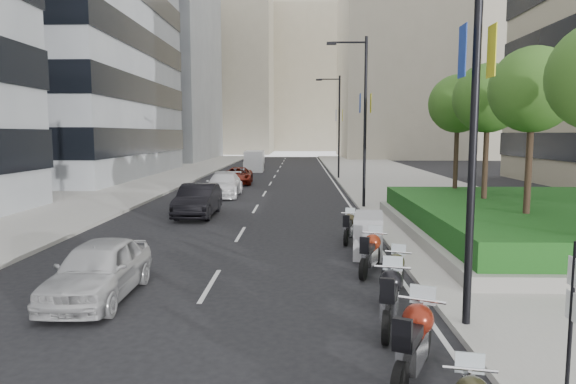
{
  "coord_description": "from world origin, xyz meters",
  "views": [
    {
      "loc": [
        0.89,
        -9.22,
        4.02
      ],
      "look_at": [
        0.47,
        8.45,
        2.0
      ],
      "focal_mm": 32.0,
      "sensor_mm": 36.0,
      "label": 1
    }
  ],
  "objects_px": {
    "motorcycle_3": "(394,274)",
    "car_c": "(224,185)",
    "lamp_post_2": "(337,122)",
    "motorcycle_5": "(368,235)",
    "lamp_post_0": "(468,79)",
    "lamp_post_1": "(362,113)",
    "delivery_van": "(254,162)",
    "car_a": "(99,269)",
    "motorcycle_6": "(349,227)",
    "motorcycle_2": "(390,298)",
    "car_b": "(198,200)",
    "car_d": "(238,176)",
    "parking_sign": "(571,313)",
    "motorcycle_4": "(371,253)",
    "motorcycle_1": "(414,342)"
  },
  "relations": [
    {
      "from": "motorcycle_3",
      "to": "car_c",
      "type": "height_order",
      "value": "car_c"
    },
    {
      "from": "lamp_post_2",
      "to": "motorcycle_5",
      "type": "relative_size",
      "value": 3.81
    },
    {
      "from": "motorcycle_5",
      "to": "lamp_post_0",
      "type": "bearing_deg",
      "value": -163.05
    },
    {
      "from": "lamp_post_1",
      "to": "delivery_van",
      "type": "bearing_deg",
      "value": 106.36
    },
    {
      "from": "lamp_post_1",
      "to": "car_a",
      "type": "xyz_separation_m",
      "value": [
        -8.17,
        -15.12,
        -4.34
      ]
    },
    {
      "from": "lamp_post_0",
      "to": "motorcycle_6",
      "type": "height_order",
      "value": "lamp_post_0"
    },
    {
      "from": "motorcycle_2",
      "to": "car_b",
      "type": "bearing_deg",
      "value": 39.76
    },
    {
      "from": "motorcycle_3",
      "to": "car_d",
      "type": "distance_m",
      "value": 29.28
    },
    {
      "from": "parking_sign",
      "to": "motorcycle_5",
      "type": "xyz_separation_m",
      "value": [
        -1.64,
        9.51,
        -0.78
      ]
    },
    {
      "from": "motorcycle_4",
      "to": "car_b",
      "type": "bearing_deg",
      "value": 55.62
    },
    {
      "from": "lamp_post_0",
      "to": "parking_sign",
      "type": "height_order",
      "value": "lamp_post_0"
    },
    {
      "from": "parking_sign",
      "to": "car_a",
      "type": "bearing_deg",
      "value": 151.05
    },
    {
      "from": "motorcycle_3",
      "to": "motorcycle_5",
      "type": "bearing_deg",
      "value": 24.02
    },
    {
      "from": "motorcycle_2",
      "to": "car_b",
      "type": "distance_m",
      "value": 15.89
    },
    {
      "from": "motorcycle_4",
      "to": "motorcycle_6",
      "type": "xyz_separation_m",
      "value": [
        -0.23,
        4.35,
        -0.04
      ]
    },
    {
      "from": "lamp_post_2",
      "to": "car_c",
      "type": "xyz_separation_m",
      "value": [
        -8.15,
        -12.6,
        -4.31
      ]
    },
    {
      "from": "motorcycle_5",
      "to": "car_b",
      "type": "relative_size",
      "value": 0.5
    },
    {
      "from": "parking_sign",
      "to": "motorcycle_3",
      "type": "relative_size",
      "value": 1.29
    },
    {
      "from": "motorcycle_1",
      "to": "motorcycle_6",
      "type": "relative_size",
      "value": 1.12
    },
    {
      "from": "car_c",
      "to": "lamp_post_2",
      "type": "bearing_deg",
      "value": 56.08
    },
    {
      "from": "motorcycle_2",
      "to": "car_a",
      "type": "relative_size",
      "value": 0.55
    },
    {
      "from": "parking_sign",
      "to": "motorcycle_1",
      "type": "distance_m",
      "value": 2.36
    },
    {
      "from": "motorcycle_2",
      "to": "car_d",
      "type": "relative_size",
      "value": 0.48
    },
    {
      "from": "lamp_post_1",
      "to": "parking_sign",
      "type": "xyz_separation_m",
      "value": [
        0.66,
        -20.0,
        -3.61
      ]
    },
    {
      "from": "motorcycle_6",
      "to": "car_a",
      "type": "bearing_deg",
      "value": 147.63
    },
    {
      "from": "motorcycle_4",
      "to": "motorcycle_6",
      "type": "distance_m",
      "value": 4.36
    },
    {
      "from": "car_d",
      "to": "delivery_van",
      "type": "bearing_deg",
      "value": 86.69
    },
    {
      "from": "parking_sign",
      "to": "motorcycle_6",
      "type": "xyz_separation_m",
      "value": [
        -2.09,
        11.7,
        -0.91
      ]
    },
    {
      "from": "lamp_post_1",
      "to": "motorcycle_4",
      "type": "height_order",
      "value": "lamp_post_1"
    },
    {
      "from": "lamp_post_2",
      "to": "car_a",
      "type": "relative_size",
      "value": 2.13
    },
    {
      "from": "lamp_post_2",
      "to": "motorcycle_2",
      "type": "relative_size",
      "value": 3.89
    },
    {
      "from": "motorcycle_3",
      "to": "car_c",
      "type": "relative_size",
      "value": 0.37
    },
    {
      "from": "motorcycle_2",
      "to": "lamp_post_0",
      "type": "bearing_deg",
      "value": -81.08
    },
    {
      "from": "lamp_post_2",
      "to": "car_d",
      "type": "height_order",
      "value": "lamp_post_2"
    },
    {
      "from": "lamp_post_2",
      "to": "motorcycle_1",
      "type": "relative_size",
      "value": 3.98
    },
    {
      "from": "car_d",
      "to": "motorcycle_4",
      "type": "bearing_deg",
      "value": -78.14
    },
    {
      "from": "motorcycle_6",
      "to": "motorcycle_5",
      "type": "bearing_deg",
      "value": -156.08
    },
    {
      "from": "parking_sign",
      "to": "motorcycle_1",
      "type": "bearing_deg",
      "value": 157.78
    },
    {
      "from": "car_b",
      "to": "parking_sign",
      "type": "bearing_deg",
      "value": -62.87
    },
    {
      "from": "motorcycle_4",
      "to": "lamp_post_1",
      "type": "bearing_deg",
      "value": 15.4
    },
    {
      "from": "lamp_post_0",
      "to": "car_b",
      "type": "relative_size",
      "value": 1.89
    },
    {
      "from": "motorcycle_6",
      "to": "car_d",
      "type": "height_order",
      "value": "car_d"
    },
    {
      "from": "lamp_post_2",
      "to": "car_c",
      "type": "relative_size",
      "value": 1.74
    },
    {
      "from": "lamp_post_1",
      "to": "motorcycle_2",
      "type": "height_order",
      "value": "lamp_post_1"
    },
    {
      "from": "motorcycle_1",
      "to": "car_c",
      "type": "height_order",
      "value": "car_c"
    },
    {
      "from": "lamp_post_0",
      "to": "motorcycle_2",
      "type": "distance_m",
      "value": 4.65
    },
    {
      "from": "car_b",
      "to": "delivery_van",
      "type": "height_order",
      "value": "delivery_van"
    },
    {
      "from": "car_d",
      "to": "delivery_van",
      "type": "distance_m",
      "value": 14.18
    },
    {
      "from": "motorcycle_5",
      "to": "car_c",
      "type": "distance_m",
      "value": 17.43
    },
    {
      "from": "motorcycle_2",
      "to": "delivery_van",
      "type": "height_order",
      "value": "delivery_van"
    }
  ]
}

